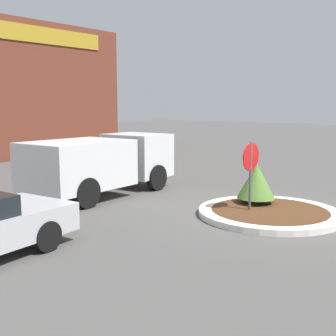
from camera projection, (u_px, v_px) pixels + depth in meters
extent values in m
plane|color=#514F4C|center=(269.00, 216.00, 11.47)|extent=(120.00, 120.00, 0.00)
cylinder|color=silver|center=(269.00, 213.00, 11.46)|extent=(3.85, 3.85, 0.16)
cylinder|color=#4C2D19|center=(269.00, 213.00, 11.46)|extent=(3.16, 3.16, 0.16)
cylinder|color=#4C4C51|center=(250.00, 179.00, 11.35)|extent=(0.07, 0.07, 2.01)
cylinder|color=#B71414|center=(251.00, 157.00, 11.26)|extent=(0.77, 0.03, 0.77)
cylinder|color=brown|center=(256.00, 200.00, 12.26)|extent=(0.08, 0.08, 0.15)
cone|color=#4C752D|center=(256.00, 181.00, 12.18)|extent=(1.10, 1.10, 1.01)
cube|color=silver|center=(137.00, 155.00, 15.53)|extent=(1.92, 2.30, 1.54)
cube|color=silver|center=(77.00, 164.00, 13.23)|extent=(3.42, 2.57, 1.47)
cube|color=black|center=(147.00, 146.00, 15.97)|extent=(0.23, 1.91, 0.54)
cylinder|color=black|center=(114.00, 172.00, 16.12)|extent=(0.93, 0.34, 0.91)
cylinder|color=black|center=(157.00, 178.00, 14.90)|extent=(0.93, 0.34, 0.91)
cylinder|color=black|center=(42.00, 185.00, 13.47)|extent=(0.93, 0.34, 0.91)
cylinder|color=black|center=(87.00, 193.00, 12.26)|extent=(0.93, 0.34, 0.91)
cube|color=brown|center=(22.00, 92.00, 26.03)|extent=(10.27, 6.00, 7.69)
cube|color=#B28E23|center=(47.00, 36.00, 23.58)|extent=(7.19, 0.08, 0.90)
cylinder|color=black|center=(47.00, 236.00, 8.60)|extent=(0.67, 0.31, 0.65)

